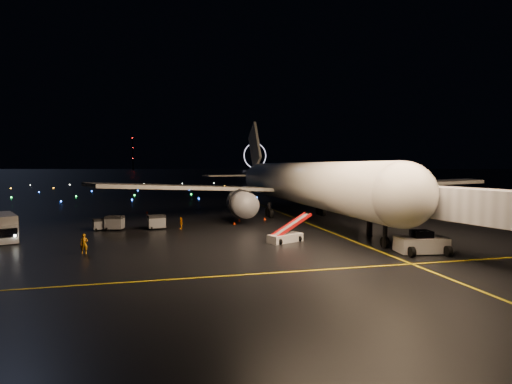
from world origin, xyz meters
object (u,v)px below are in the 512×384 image
crew_a (84,244)px  crew_c (181,223)px  belt_loader (285,229)px  service_truck (1,227)px  pushback_tug (421,242)px  airliner (292,161)px  baggage_cart_2 (115,223)px  baggage_cart_0 (157,222)px  baggage_cart_1 (100,225)px

crew_a → crew_c: bearing=47.7°
belt_loader → crew_a: size_ratio=3.07×
service_truck → pushback_tug: bearing=-46.5°
crew_a → crew_c: crew_a is taller
airliner → service_truck: (-39.94, -14.92, -7.83)m
airliner → crew_a: size_ratio=33.90×
airliner → baggage_cart_2: 31.10m
service_truck → crew_c: (20.39, 3.62, -0.75)m
crew_c → baggage_cart_0: bearing=-118.6°
airliner → baggage_cart_0: airliner is taller
baggage_cart_2 → belt_loader: bearing=-21.1°
crew_c → baggage_cart_2: (-8.60, 1.13, 0.15)m
airliner → crew_a: airliner is taller
crew_c → baggage_cart_1: 10.54m
pushback_tug → crew_a: bearing=174.9°
belt_loader → crew_c: belt_loader is taller
baggage_cart_1 → crew_a: bearing=-104.3°
airliner → service_truck: 43.35m
baggage_cart_0 → belt_loader: bearing=-52.5°
pushback_tug → airliner: bearing=102.5°
belt_loader → baggage_cart_1: (-21.35, 13.44, -0.70)m
airliner → crew_c: (-19.55, -11.30, -8.58)m
baggage_cart_2 → service_truck: bearing=-145.2°
service_truck → crew_a: service_truck is taller
pushback_tug → crew_a: 32.87m
pushback_tug → crew_c: pushback_tug is taller
service_truck → baggage_cart_0: size_ratio=3.81×
crew_c → baggage_cart_2: baggage_cart_2 is taller
crew_a → baggage_cart_1: bearing=86.9°
belt_loader → baggage_cart_2: (-19.52, 13.11, -0.50)m
airliner → service_truck: airliner is taller
pushback_tug → baggage_cart_0: (-25.34, 21.23, -0.18)m
crew_a → baggage_cart_1: size_ratio=1.11×
belt_loader → baggage_cart_2: 23.51m
service_truck → crew_a: (10.49, -9.48, -0.57)m
service_truck → crew_c: service_truck is taller
pushback_tug → crew_c: 30.14m
crew_a → airliner: bearing=34.4°
baggage_cart_1 → belt_loader: bearing=-48.6°
crew_a → baggage_cart_0: (6.70, 13.88, -0.04)m
crew_c → airliner: bearing=105.0°
belt_loader → crew_c: bearing=107.6°
crew_c → pushback_tug: bearing=32.3°
baggage_cart_2 → baggage_cart_1: bearing=-177.6°
baggage_cart_0 → baggage_cart_2: (-5.40, 0.36, 0.01)m
crew_a → crew_c: (9.90, 13.10, -0.17)m
crew_a → baggage_cart_2: size_ratio=0.87×
service_truck → baggage_cart_0: bearing=-10.6°
belt_loader → crew_a: belt_loader is taller
service_truck → baggage_cart_1: size_ratio=4.76×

